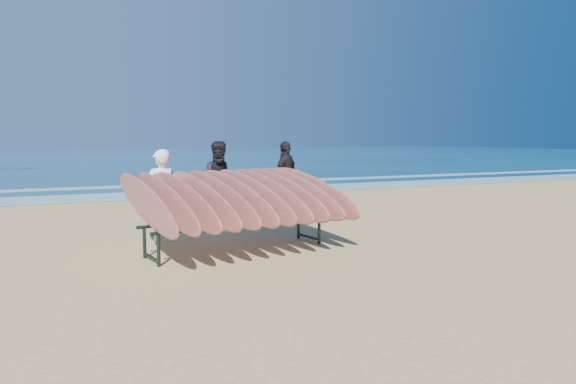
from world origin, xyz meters
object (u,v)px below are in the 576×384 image
at_px(person_dark_b, 286,175).
at_px(surfboard_rack, 237,197).
at_px(person_white, 162,196).
at_px(person_dark_a, 221,182).

bearing_deg(person_dark_b, surfboard_rack, 18.71).
bearing_deg(person_white, person_dark_b, -151.81).
bearing_deg(person_dark_b, person_white, 0.85).
relative_size(surfboard_rack, person_white, 2.11).
height_order(surfboard_rack, person_white, person_white).
xyz_separation_m(person_white, person_dark_b, (3.87, 3.16, 0.06)).
bearing_deg(person_dark_a, surfboard_rack, -97.34).
distance_m(person_white, person_dark_b, 5.00).
relative_size(person_white, person_dark_b, 0.94).
distance_m(surfboard_rack, person_dark_a, 3.15).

